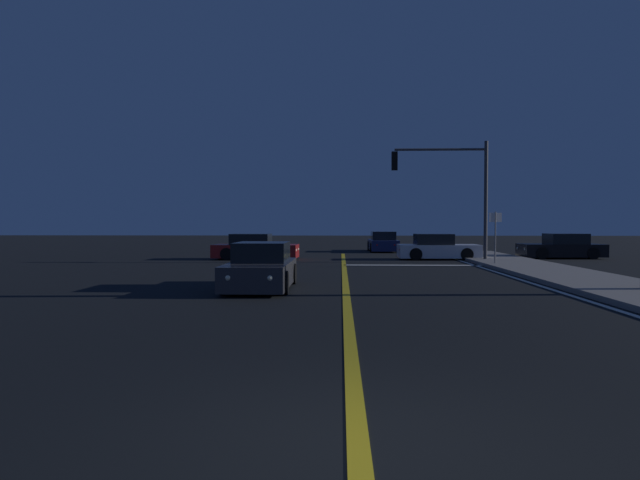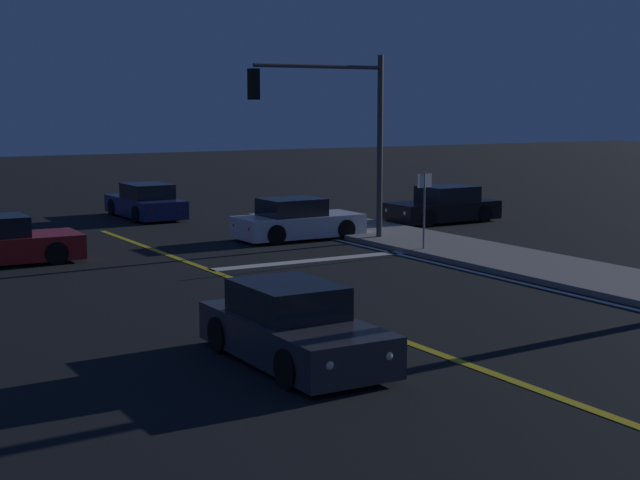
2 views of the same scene
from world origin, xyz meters
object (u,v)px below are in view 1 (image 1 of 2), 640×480
car_side_waiting_white (437,248)px  car_mid_block_navy (383,243)px  car_far_approaching_black (562,248)px  street_sign_corner (495,230)px  car_distant_tail_charcoal (261,269)px  traffic_signal_near_right (451,181)px  car_lead_oncoming_red (255,248)px

car_side_waiting_white → car_mid_block_navy: same height
car_side_waiting_white → car_far_approaching_black: (6.89, 1.18, 0.00)m
street_sign_corner → car_mid_block_navy: bearing=107.3°
car_side_waiting_white → car_distant_tail_charcoal: 15.07m
car_distant_tail_charcoal → traffic_signal_near_right: 14.15m
car_lead_oncoming_red → traffic_signal_near_right: 10.60m
car_far_approaching_black → car_distant_tail_charcoal: same height
car_far_approaching_black → car_distant_tail_charcoal: (-14.25, -14.33, -0.00)m
car_lead_oncoming_red → car_far_approaching_black: bearing=96.3°
car_far_approaching_black → street_sign_corner: street_sign_corner is taller
car_side_waiting_white → traffic_signal_near_right: bearing=11.2°
car_far_approaching_black → traffic_signal_near_right: traffic_signal_near_right is taller
car_distant_tail_charcoal → car_lead_oncoming_red: bearing=-80.3°
car_lead_oncoming_red → traffic_signal_near_right: (9.92, -1.57, 3.39)m
car_distant_tail_charcoal → street_sign_corner: (9.09, 8.57, 1.04)m
car_lead_oncoming_red → street_sign_corner: (11.29, -4.37, 1.03)m
car_side_waiting_white → car_mid_block_navy: 8.39m
car_far_approaching_black → car_side_waiting_white: bearing=98.6°
car_far_approaching_black → traffic_signal_near_right: bearing=113.3°
car_mid_block_navy → traffic_signal_near_right: bearing=-75.9°
car_far_approaching_black → street_sign_corner: (-5.16, -5.77, 1.04)m
car_distant_tail_charcoal → traffic_signal_near_right: traffic_signal_near_right is taller
car_side_waiting_white → street_sign_corner: street_sign_corner is taller
car_lead_oncoming_red → car_side_waiting_white: bearing=92.8°
street_sign_corner → car_distant_tail_charcoal: bearing=-136.7°
car_lead_oncoming_red → street_sign_corner: size_ratio=1.86×
car_mid_block_navy → street_sign_corner: size_ratio=1.87×
car_side_waiting_white → car_far_approaching_black: 6.99m
car_far_approaching_black → street_sign_corner: 7.80m
car_lead_oncoming_red → car_mid_block_navy: same height
car_mid_block_navy → traffic_signal_near_right: size_ratio=0.76×
car_side_waiting_white → car_far_approaching_black: bearing=99.5°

